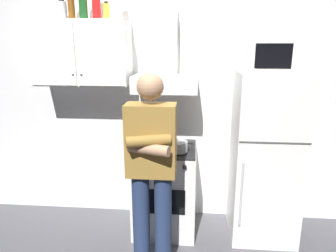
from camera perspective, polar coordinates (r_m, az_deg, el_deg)
ground_plane at (r=3.20m, az=0.00°, el=-20.33°), size 7.00×7.00×0.00m
back_wall_tiled at (r=3.24m, az=0.91°, el=6.18°), size 4.80×0.10×2.70m
upper_cabinet at (r=3.16m, az=-15.34°, el=12.72°), size 0.90×0.37×0.60m
stove_oven at (r=3.19m, az=-0.52°, el=-11.33°), size 0.60×0.62×0.87m
range_hood at (r=2.99m, az=-0.35°, el=10.21°), size 0.60×0.44×0.75m
refrigerator at (r=3.11m, az=17.26°, el=-5.41°), size 0.60×0.62×1.60m
microwave at (r=2.94m, az=18.63°, el=12.14°), size 0.48×0.37×0.28m
person_standing at (r=2.45m, az=-3.07°, el=-7.75°), size 0.38×0.33×1.64m
cooking_pot at (r=2.88m, az=1.81°, el=-3.74°), size 0.28×0.18×0.10m
bottle_soda_red at (r=3.17m, az=-12.96°, el=20.86°), size 0.08×0.08×0.29m
bottle_vodka_clear at (r=3.05m, az=-9.25°, el=21.32°), size 0.07×0.07×0.30m
bottle_beer_brown at (r=3.22m, az=-17.22°, el=20.12°), size 0.06×0.06×0.25m
bottle_canister_steel at (r=3.26m, az=-18.73°, el=19.32°), size 0.09×0.09×0.18m
bottle_spice_jar at (r=3.09m, az=-11.15°, el=19.83°), size 0.06×0.06×0.16m
bottle_wine_green at (r=3.14m, az=-15.25°, el=20.91°), size 0.08×0.08×0.31m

